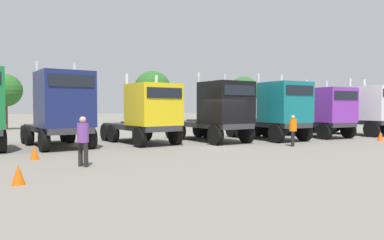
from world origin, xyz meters
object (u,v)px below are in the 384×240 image
traffic_cone_mid (18,175)px  semi_truck_black (218,111)px  traffic_cone_near (380,136)px  semi_truck_purple (323,112)px  traffic_cone_far (35,152)px  visitor_with_camera (83,138)px  semi_truck_teal (278,110)px  semi_truck_white (366,110)px  semi_truck_navy (62,108)px  semi_truck_yellow (148,113)px  visitor_in_hivis (293,128)px

traffic_cone_mid → semi_truck_black: bearing=40.0°
semi_truck_black → traffic_cone_near: bearing=64.1°
semi_truck_purple → traffic_cone_far: semi_truck_purple is taller
traffic_cone_far → visitor_with_camera: bearing=-56.6°
semi_truck_teal → traffic_cone_far: (-13.82, -3.25, -1.61)m
semi_truck_purple → traffic_cone_near: bearing=24.2°
semi_truck_black → semi_truck_white: 12.28m
traffic_cone_far → traffic_cone_near: bearing=2.4°
semi_truck_teal → visitor_with_camera: semi_truck_teal is taller
semi_truck_navy → visitor_with_camera: size_ratio=3.56×
semi_truck_navy → semi_truck_black: (8.71, -0.18, -0.15)m
semi_truck_yellow → visitor_in_hivis: semi_truck_yellow is taller
semi_truck_navy → visitor_in_hivis: bearing=59.8°
semi_truck_white → traffic_cone_far: bearing=-92.2°
visitor_in_hivis → visitor_with_camera: visitor_with_camera is taller
semi_truck_navy → traffic_cone_mid: (-1.43, -8.70, -1.74)m
semi_truck_purple → visitor_in_hivis: bearing=-60.3°
semi_truck_navy → visitor_in_hivis: semi_truck_navy is taller
traffic_cone_mid → semi_truck_teal: bearing=30.0°
semi_truck_white → semi_truck_purple: bearing=-99.1°
semi_truck_purple → semi_truck_white: (4.17, 0.27, 0.13)m
visitor_with_camera → traffic_cone_far: 3.05m
semi_truck_purple → traffic_cone_near: (1.72, -3.09, -1.46)m
semi_truck_black → semi_truck_teal: (3.94, -0.37, 0.04)m
semi_truck_black → traffic_cone_near: semi_truck_black is taller
semi_truck_yellow → semi_truck_purple: semi_truck_purple is taller
semi_truck_navy → semi_truck_black: semi_truck_navy is taller
semi_truck_purple → semi_truck_white: size_ratio=1.01×
semi_truck_white → visitor_with_camera: semi_truck_white is taller
semi_truck_black → semi_truck_white: semi_truck_white is taller
semi_truck_white → visitor_with_camera: (-20.51, -6.65, -0.86)m
semi_truck_teal → traffic_cone_far: semi_truck_teal is taller
semi_truck_white → semi_truck_yellow: bearing=-102.3°
visitor_in_hivis → traffic_cone_near: 7.15m
semi_truck_navy → semi_truck_white: size_ratio=1.03×
semi_truck_navy → traffic_cone_far: semi_truck_navy is taller
traffic_cone_mid → traffic_cone_far: size_ratio=0.96×
semi_truck_black → semi_truck_purple: semi_truck_black is taller
traffic_cone_far → semi_truck_white: bearing=10.7°
semi_truck_purple → semi_truck_white: bearing=88.8°
semi_truck_navy → semi_truck_purple: (16.81, 0.10, -0.26)m
semi_truck_yellow → semi_truck_teal: bearing=70.7°
semi_truck_navy → semi_truck_yellow: (4.55, 0.23, -0.25)m
semi_truck_yellow → semi_truck_white: (16.43, 0.15, 0.12)m
traffic_cone_far → semi_truck_black: bearing=20.1°
semi_truck_navy → semi_truck_teal: 12.66m
semi_truck_navy → visitor_in_hivis: size_ratio=3.78×
semi_truck_navy → semi_truck_purple: size_ratio=1.02×
visitor_with_camera → traffic_cone_far: bearing=-92.1°
semi_truck_navy → traffic_cone_near: 18.85m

